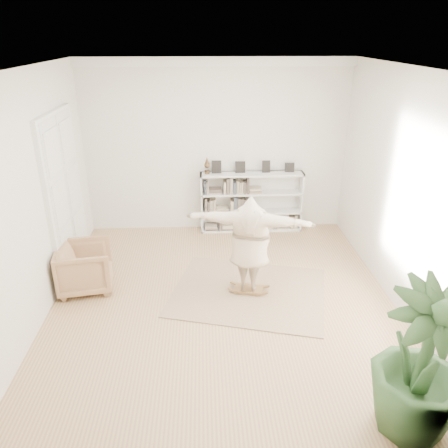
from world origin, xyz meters
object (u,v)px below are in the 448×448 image
armchair (85,267)px  rocker_board (249,289)px  houseplant (421,363)px  bookshelf (251,202)px  person (250,242)px

armchair → rocker_board: bearing=-105.3°
armchair → houseplant: houseplant is taller
bookshelf → person: (-0.30, -2.57, 0.31)m
armchair → person: person is taller
armchair → person: bearing=-105.3°
bookshelf → armchair: (-3.04, -2.29, -0.23)m
houseplant → person: bearing=118.2°
armchair → person: (2.74, -0.28, 0.54)m
armchair → houseplant: (4.24, -3.08, 0.49)m
bookshelf → rocker_board: (-0.30, -2.57, -0.57)m
rocker_board → person: (-0.00, -0.00, 0.88)m
bookshelf → person: person is taller
bookshelf → houseplant: size_ratio=1.24×
bookshelf → armchair: bookshelf is taller
rocker_board → bookshelf: bearing=98.1°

